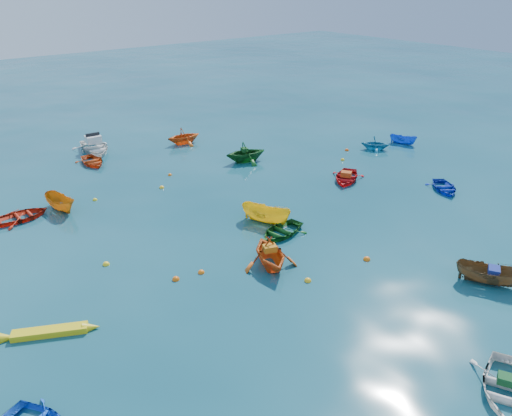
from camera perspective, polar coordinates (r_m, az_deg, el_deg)
ground at (r=27.85m, az=6.37°, el=-4.21°), size 160.00×160.00×0.00m
dinghy_white_near at (r=21.09m, az=26.47°, el=-18.34°), size 4.23×3.80×0.72m
sampan_brown_mid at (r=26.91m, az=24.92°, el=-7.83°), size 2.55×3.28×1.20m
dinghy_blue_se at (r=36.93m, az=20.69°, el=1.92°), size 3.43×3.57×0.60m
dinghy_orange_w at (r=25.83m, az=1.59°, el=-6.61°), size 3.77×4.02×1.70m
sampan_yellow_mid at (r=30.09m, az=1.14°, el=-1.67°), size 2.40×3.46×1.25m
dinghy_green_e at (r=28.77m, az=2.85°, el=-3.05°), size 3.50×2.80×0.65m
dinghy_cyan_se at (r=43.97m, az=13.42°, el=6.54°), size 3.07×3.10×1.24m
dinghy_red_nw at (r=33.67m, az=-25.17°, el=-1.17°), size 3.23×2.35×0.66m
sampan_orange_n at (r=33.97m, az=-21.31°, el=-0.22°), size 1.56×3.11×1.15m
dinghy_green_n at (r=39.96m, az=-1.17°, el=5.34°), size 3.83×3.50×1.72m
dinghy_red_ne at (r=36.81m, az=10.24°, el=3.13°), size 4.06×3.78×0.69m
sampan_blue_far at (r=46.10m, az=16.39°, el=7.06°), size 1.70×2.53×0.92m
dinghy_red_far at (r=41.46m, az=-18.16°, el=4.81°), size 2.32×3.16×0.64m
dinghy_orange_far at (r=44.77m, az=-8.22°, el=7.31°), size 3.17×2.81×1.55m
kayak_yellow at (r=23.10m, az=-22.44°, el=-13.20°), size 3.58×2.15×0.37m
motorboat_white at (r=44.46m, az=-17.93°, el=6.19°), size 3.42×4.56×1.50m
tarp_green_a at (r=20.83m, az=26.76°, el=-17.12°), size 0.71×0.77×0.30m
tarp_blue_a at (r=26.55m, az=25.54°, el=-6.49°), size 0.85×0.78×0.33m
tarp_orange_a at (r=25.35m, az=1.58°, el=-4.61°), size 0.79×0.70×0.32m
tarp_green_b at (r=39.59m, az=-1.32°, el=6.68°), size 0.58×0.68×0.29m
tarp_orange_b at (r=36.53m, az=10.27°, el=3.83°), size 0.87×0.92×0.36m
buoy_or_a at (r=25.40m, az=-6.28°, el=-7.38°), size 0.34×0.34×0.34m
buoy_ye_a at (r=24.76m, az=5.94°, el=-8.31°), size 0.35×0.35×0.35m
buoy_or_b at (r=26.94m, az=12.53°, el=-5.81°), size 0.38×0.38×0.38m
buoy_ye_b at (r=27.03m, az=-16.74°, el=-6.23°), size 0.36×0.36×0.36m
buoy_or_c at (r=25.04m, az=-9.14°, el=-8.10°), size 0.37×0.37×0.37m
buoy_ye_c at (r=35.53m, az=-10.72°, el=2.26°), size 0.34×0.34×0.34m
buoy_or_d at (r=43.18m, az=10.33°, el=6.48°), size 0.34×0.34×0.34m
buoy_ye_d at (r=34.71m, az=-17.92°, el=0.86°), size 0.30×0.30×0.30m
buoy_or_e at (r=37.70m, az=-9.81°, el=3.71°), size 0.30×0.30×0.30m
buoy_ye_e at (r=40.83m, az=9.87°, el=5.41°), size 0.32×0.32×0.32m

